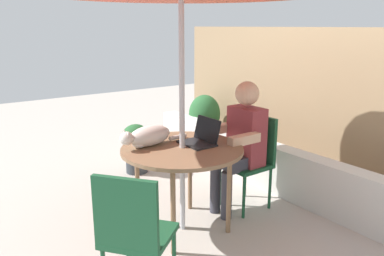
{
  "coord_description": "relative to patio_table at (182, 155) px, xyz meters",
  "views": [
    {
      "loc": [
        2.54,
        -1.75,
        1.71
      ],
      "look_at": [
        0.0,
        0.1,
        0.89
      ],
      "focal_mm": 36.61,
      "sensor_mm": 36.0,
      "label": 1
    }
  ],
  "objects": [
    {
      "name": "patio_table",
      "position": [
        0.0,
        0.0,
        0.0
      ],
      "size": [
        1.01,
        1.01,
        0.74
      ],
      "color": "brown",
      "rests_on": "ground"
    },
    {
      "name": "fence_back",
      "position": [
        0.0,
        1.93,
        0.17
      ],
      "size": [
        4.8,
        0.08,
        1.7
      ],
      "primitive_type": "cube",
      "color": "#937756",
      "rests_on": "ground"
    },
    {
      "name": "potted_plant_by_chair",
      "position": [
        -1.44,
        0.33,
        -0.34
      ],
      "size": [
        0.34,
        0.34,
        0.59
      ],
      "color": "#33383D",
      "rests_on": "ground"
    },
    {
      "name": "person_seated",
      "position": [
        -0.0,
        0.66,
        0.01
      ],
      "size": [
        0.48,
        0.48,
        1.23
      ],
      "color": "maroon",
      "rests_on": "ground"
    },
    {
      "name": "cat",
      "position": [
        -0.2,
        -0.21,
        0.15
      ],
      "size": [
        0.23,
        0.65,
        0.17
      ],
      "color": "silver",
      "rests_on": "patio_table"
    },
    {
      "name": "ground_plane",
      "position": [
        0.0,
        0.0,
        -0.68
      ],
      "size": [
        14.0,
        14.0,
        0.0
      ],
      "primitive_type": "plane",
      "color": "#ADA399"
    },
    {
      "name": "planter_wall_low",
      "position": [
        0.0,
        1.26,
        -0.43
      ],
      "size": [
        4.32,
        0.2,
        0.5
      ],
      "primitive_type": "cube",
      "color": "beige",
      "rests_on": "ground"
    },
    {
      "name": "potted_plant_near_fence",
      "position": [
        -1.71,
        1.57,
        -0.25
      ],
      "size": [
        0.44,
        0.44,
        0.78
      ],
      "color": "#9E5138",
      "rests_on": "ground"
    },
    {
      "name": "chair_empty",
      "position": [
        0.6,
        -0.78,
        -0.16
      ],
      "size": [
        0.56,
        0.56,
        0.89
      ],
      "color": "#194C2D",
      "rests_on": "ground"
    },
    {
      "name": "chair_occupied",
      "position": [
        0.0,
        0.81,
        -0.16
      ],
      "size": [
        0.4,
        0.4,
        0.89
      ],
      "color": "#194C2D",
      "rests_on": "ground"
    },
    {
      "name": "laptop",
      "position": [
        0.01,
        0.2,
        0.13
      ],
      "size": [
        0.3,
        0.25,
        0.21
      ],
      "color": "black",
      "rests_on": "patio_table"
    }
  ]
}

